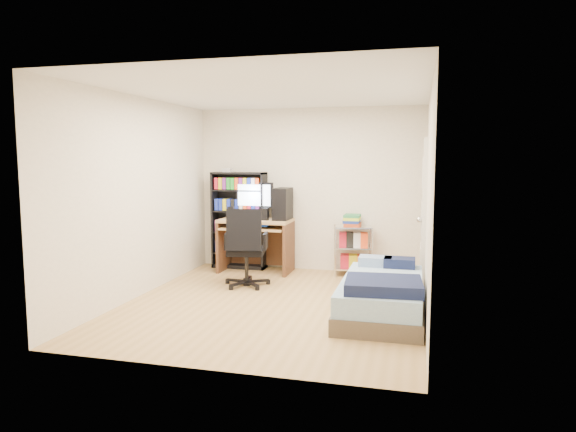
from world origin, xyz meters
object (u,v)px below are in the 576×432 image
(media_shelf, at_px, (239,219))
(office_chair, at_px, (246,262))
(bed, at_px, (382,295))
(computer_desk, at_px, (264,224))

(media_shelf, xyz_separation_m, office_chair, (0.50, -1.12, -0.44))
(media_shelf, distance_m, office_chair, 1.30)
(media_shelf, xyz_separation_m, bed, (2.38, -1.95, -0.55))
(media_shelf, relative_size, computer_desk, 1.16)
(bed, bearing_deg, computer_desk, 136.99)
(media_shelf, relative_size, bed, 0.88)
(media_shelf, height_order, bed, media_shelf)
(computer_desk, bearing_deg, office_chair, -87.30)
(computer_desk, height_order, bed, computer_desk)
(office_chair, relative_size, bed, 0.60)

